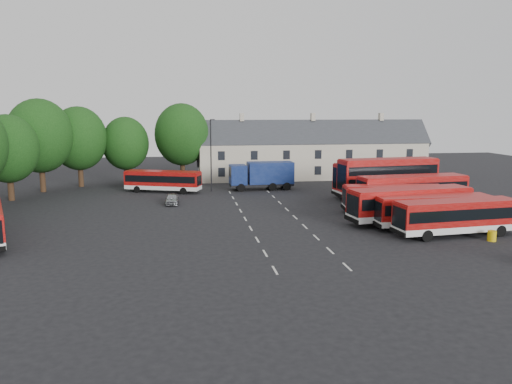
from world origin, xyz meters
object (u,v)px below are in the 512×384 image
Objects in this scene: silver_car at (172,199)px; lamppost at (211,153)px; bus_row_a at (457,215)px; grit_bin at (492,236)px; bus_dd_south at (388,176)px; box_truck at (262,174)px.

silver_car is 10.69m from lamppost.
bus_row_a is 1.17× the size of lamppost.
bus_dd_south is at bearing 92.28° from grit_bin.
box_truck reaches higher than silver_car.
box_truck is 0.91× the size of lamppost.
lamppost is at bearing -178.59° from box_truck.
silver_car is at bearing 137.71° from bus_row_a.
grit_bin is at bearing -66.23° from box_truck.
lamppost is at bearing 120.46° from bus_row_a.
box_truck is 14.79m from silver_car.
bus_dd_south is 22.37m from lamppost.
box_truck reaches higher than bus_row_a.
lamppost is (-20.34, 9.05, 2.22)m from bus_dd_south.
grit_bin is at bearing -94.76° from bus_dd_south.
silver_car is at bearing 142.42° from grit_bin.
bus_row_a is at bearing -101.05° from bus_dd_south.
silver_car is 4.18× the size of grit_bin.
bus_row_a is 0.91× the size of bus_dd_south.
lamppost is (-6.81, -0.47, 2.94)m from box_truck.
box_truck is at bearing 3.96° from lamppost.
bus_dd_south is 14.23× the size of grit_bin.
bus_row_a is 32.79m from lamppost.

